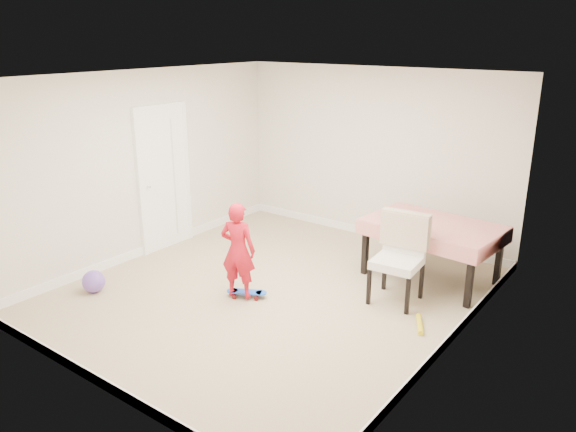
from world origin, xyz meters
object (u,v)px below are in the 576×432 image
Objects in this scene: dining_chair at (397,260)px; child at (238,253)px; balloon at (94,281)px; skateboard at (247,294)px; dining_table at (431,251)px.

child is at bearing -150.66° from dining_chair.
balloon is (-1.55, -0.94, -0.45)m from child.
skateboard is 1.77× the size of balloon.
child is (-1.61, -1.90, 0.20)m from dining_table.
dining_table is 0.86m from dining_chair.
child is (-0.05, -0.07, 0.55)m from skateboard.
child reaches higher than dining_table.
child is (-1.54, -1.05, 0.05)m from dining_chair.
dining_table is 4.26m from balloon.
dining_table reaches higher than skateboard.
skateboard is 0.42× the size of child.
skateboard is (-1.56, -1.82, -0.35)m from dining_table.
balloon is (-3.09, -2.00, -0.39)m from dining_chair.
child is at bearing -152.82° from skateboard.
balloon is at bearing -132.79° from dining_table.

